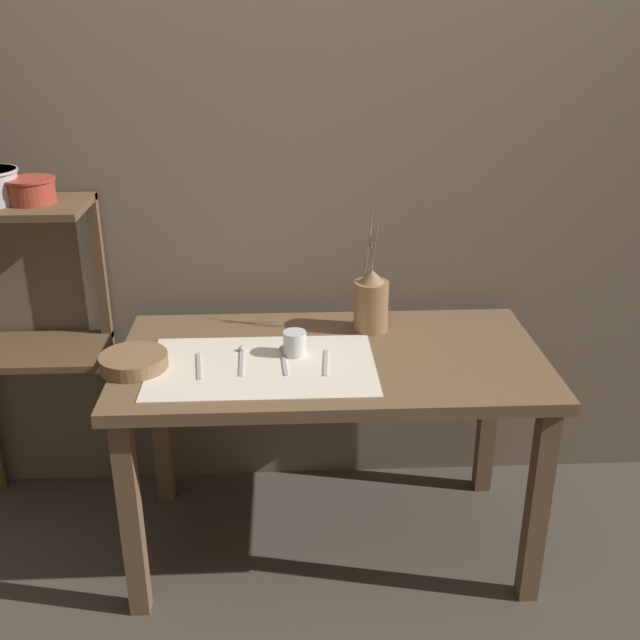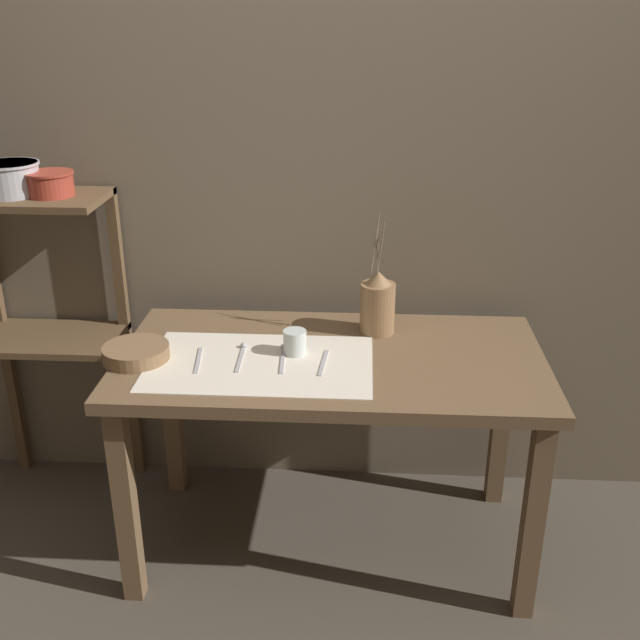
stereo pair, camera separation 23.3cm
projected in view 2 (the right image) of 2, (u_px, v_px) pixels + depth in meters
The scene contains 14 objects.
ground_plane at pixel (330, 541), 2.66m from camera, with size 12.00×12.00×0.00m, color #473F35.
stone_wall_back at pixel (338, 178), 2.62m from camera, with size 7.00×0.06×2.40m.
wooden_table at pixel (331, 382), 2.41m from camera, with size 1.35×0.71×0.74m.
wooden_shelf_unit at pixel (46, 292), 2.68m from camera, with size 0.52×0.30×1.17m.
linen_cloth at pixel (260, 363), 2.32m from camera, with size 0.70×0.43×0.00m.
pitcher_with_flowers at pixel (378, 304), 2.50m from camera, with size 0.12×0.12×0.42m.
wooden_bowl at pixel (136, 353), 2.34m from camera, with size 0.21×0.21×0.05m.
glass_tumbler_near at pixel (295, 342), 2.37m from camera, with size 0.07×0.07×0.08m.
fork_inner at pixel (198, 360), 2.33m from camera, with size 0.03×0.18×0.00m.
spoon_inner at pixel (243, 351), 2.39m from camera, with size 0.02×0.19×0.02m.
spoon_outer at pixel (283, 352), 2.38m from camera, with size 0.03×0.19×0.02m.
knife_center at pixel (324, 363), 2.31m from camera, with size 0.03×0.18×0.00m.
metal_pot_large at pixel (10, 178), 2.48m from camera, with size 0.20×0.20×0.11m.
metal_pot_small at pixel (50, 183), 2.48m from camera, with size 0.16×0.16×0.08m.
Camera 2 is at (0.09, -2.14, 1.76)m, focal length 42.00 mm.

